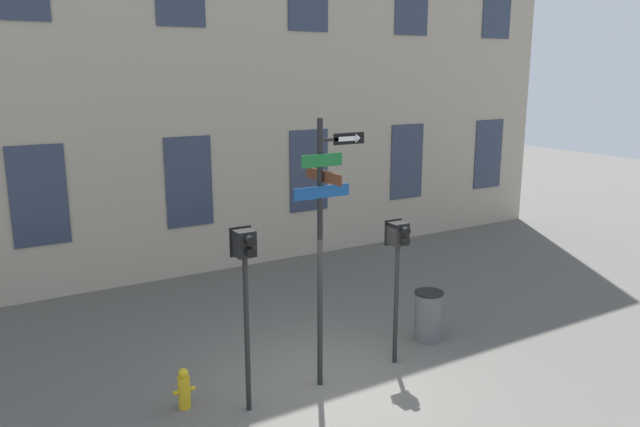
# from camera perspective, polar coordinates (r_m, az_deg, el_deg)

# --- Properties ---
(ground_plane) EXTENTS (60.00, 60.00, 0.00)m
(ground_plane) POSITION_cam_1_polar(r_m,az_deg,el_deg) (10.66, 1.49, -15.56)
(ground_plane) COLOR #595651
(street_sign_pole) EXTENTS (1.29, 1.03, 4.39)m
(street_sign_pole) POSITION_cam_1_polar(r_m,az_deg,el_deg) (9.79, 0.32, -1.47)
(street_sign_pole) COLOR black
(street_sign_pole) RESTS_ON ground_plane
(pedestrian_signal_left) EXTENTS (0.34, 0.40, 2.87)m
(pedestrian_signal_left) POSITION_cam_1_polar(r_m,az_deg,el_deg) (9.19, -6.83, -5.35)
(pedestrian_signal_left) COLOR black
(pedestrian_signal_left) RESTS_ON ground_plane
(pedestrian_signal_right) EXTENTS (0.36, 0.40, 2.60)m
(pedestrian_signal_right) POSITION_cam_1_polar(r_m,az_deg,el_deg) (10.78, 7.13, -3.64)
(pedestrian_signal_right) COLOR black
(pedestrian_signal_right) RESTS_ON ground_plane
(fire_hydrant) EXTENTS (0.35, 0.19, 0.66)m
(fire_hydrant) POSITION_cam_1_polar(r_m,az_deg,el_deg) (10.15, -12.32, -15.39)
(fire_hydrant) COLOR gold
(fire_hydrant) RESTS_ON ground_plane
(trash_bin) EXTENTS (0.55, 0.55, 0.98)m
(trash_bin) POSITION_cam_1_polar(r_m,az_deg,el_deg) (12.31, 9.86, -9.18)
(trash_bin) COLOR #59595B
(trash_bin) RESTS_ON ground_plane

